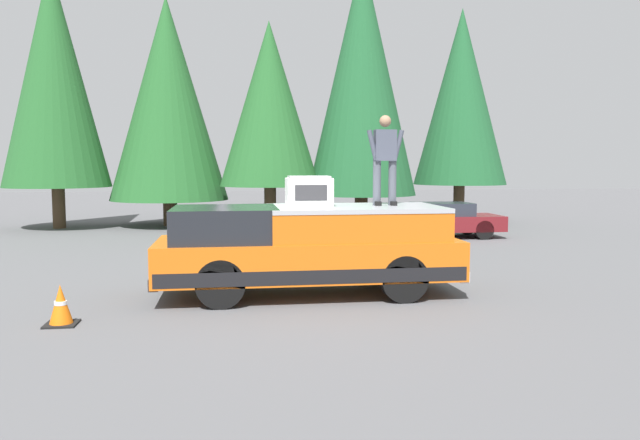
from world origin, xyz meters
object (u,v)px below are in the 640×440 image
at_px(person_on_truck_bed, 385,158).
at_px(parked_car_maroon, 439,220).
at_px(parked_car_white, 271,223).
at_px(traffic_cone, 61,306).
at_px(pickup_truck, 308,248).
at_px(compressor_unit, 309,191).

height_order(person_on_truck_bed, parked_car_maroon, person_on_truck_bed).
xyz_separation_m(parked_car_white, traffic_cone, (-9.66, 3.79, -0.29)).
bearing_deg(parked_car_maroon, pickup_truck, 146.72).
distance_m(pickup_truck, parked_car_white, 8.05).
bearing_deg(parked_car_white, pickup_truck, -178.73).
bearing_deg(person_on_truck_bed, parked_car_maroon, -25.85).
bearing_deg(traffic_cone, parked_car_white, -21.43).
xyz_separation_m(pickup_truck, person_on_truck_bed, (0.11, -1.47, 1.68)).
distance_m(pickup_truck, person_on_truck_bed, 2.23).
distance_m(compressor_unit, parked_car_white, 8.01).
distance_m(parked_car_maroon, traffic_cone, 13.64).
distance_m(pickup_truck, traffic_cone, 4.33).
relative_size(person_on_truck_bed, parked_car_maroon, 0.41).
xyz_separation_m(parked_car_maroon, parked_car_white, (-0.22, 5.60, 0.00)).
bearing_deg(parked_car_maroon, compressor_unit, 146.39).
height_order(parked_car_maroon, parked_car_white, same).
xyz_separation_m(pickup_truck, parked_car_maroon, (8.26, -5.42, -0.29)).
bearing_deg(person_on_truck_bed, parked_car_white, 11.74).
distance_m(person_on_truck_bed, parked_car_white, 8.34).
height_order(person_on_truck_bed, traffic_cone, person_on_truck_bed).
xyz_separation_m(compressor_unit, traffic_cone, (-1.77, 4.00, -1.64)).
bearing_deg(traffic_cone, compressor_unit, -66.11).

